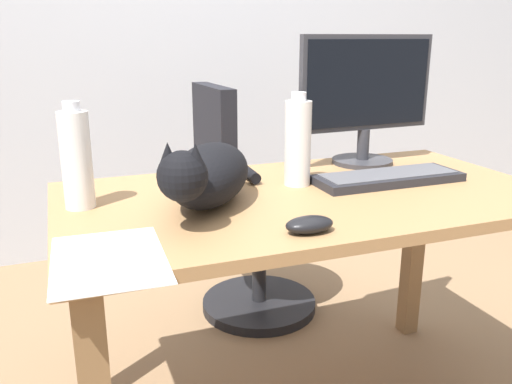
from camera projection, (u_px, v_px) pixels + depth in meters
back_wall at (175, 1)px, 2.67m from camera, size 6.00×0.04×2.60m
desk at (307, 230)px, 1.47m from camera, size 1.33×0.72×0.72m
office_chair at (248, 218)px, 2.15m from camera, size 0.48×0.48×0.95m
monitor at (366, 95)px, 1.71m from camera, size 0.48×0.20×0.42m
keyboard at (388, 178)px, 1.54m from camera, size 0.44×0.15×0.03m
cat at (208, 174)px, 1.31m from camera, size 0.36×0.53×0.20m
computer_mouse at (309, 224)px, 1.14m from camera, size 0.11×0.06×0.04m
paper_sheet at (109, 259)px, 1.01m from camera, size 0.22×0.30×0.00m
water_bottle at (298, 142)px, 1.48m from camera, size 0.07×0.07×0.26m
spray_bottle at (76, 159)px, 1.28m from camera, size 0.07×0.07×0.26m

